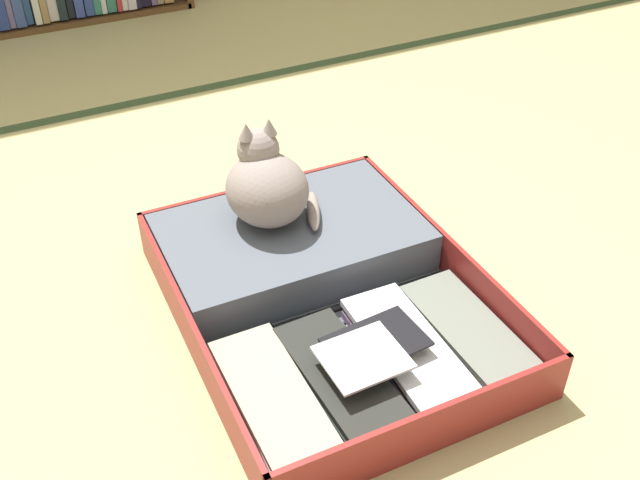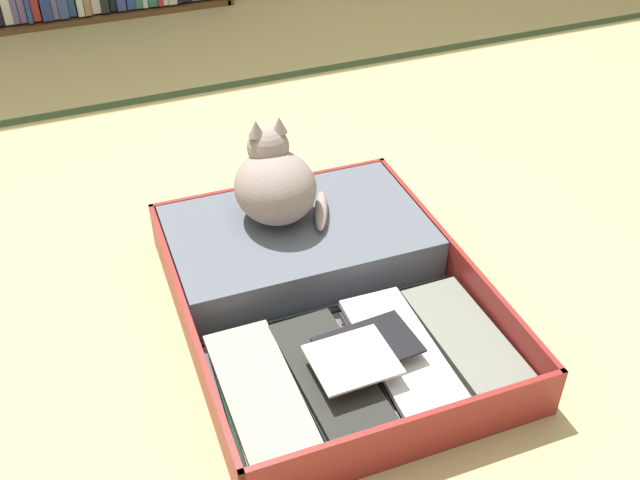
{
  "view_description": "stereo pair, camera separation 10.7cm",
  "coord_description": "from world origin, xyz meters",
  "views": [
    {
      "loc": [
        -0.51,
        -1.09,
        1.17
      ],
      "look_at": [
        0.07,
        0.03,
        0.22
      ],
      "focal_mm": 41.0,
      "sensor_mm": 36.0,
      "label": 1
    },
    {
      "loc": [
        -0.41,
        -1.13,
        1.17
      ],
      "look_at": [
        0.07,
        0.03,
        0.22
      ],
      "focal_mm": 41.0,
      "sensor_mm": 36.0,
      "label": 2
    }
  ],
  "objects": [
    {
      "name": "tatami_border",
      "position": [
        0.0,
        1.3,
        0.0
      ],
      "size": [
        4.8,
        0.05,
        0.0
      ],
      "color": "#384D2B",
      "rests_on": "ground_plane"
    },
    {
      "name": "ground_plane",
      "position": [
        0.0,
        0.0,
        0.0
      ],
      "size": [
        10.0,
        10.0,
        0.0
      ],
      "primitive_type": "plane",
      "color": "tan"
    },
    {
      "name": "black_cat",
      "position": [
        0.05,
        0.29,
        0.22
      ],
      "size": [
        0.25,
        0.24,
        0.25
      ],
      "color": "gray",
      "rests_on": "open_suitcase"
    },
    {
      "name": "open_suitcase",
      "position": [
        0.08,
        0.08,
        0.05
      ],
      "size": [
        0.68,
        0.87,
        0.12
      ],
      "color": "maroon",
      "rests_on": "ground_plane"
    }
  ]
}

